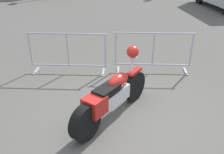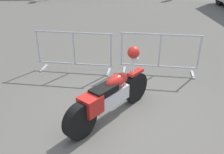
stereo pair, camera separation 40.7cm
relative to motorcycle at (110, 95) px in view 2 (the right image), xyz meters
name	(u,v)px [view 2 (the right image)]	position (x,y,z in m)	size (l,w,h in m)	color
ground_plane	(122,118)	(0.23, -0.05, -0.47)	(120.00, 120.00, 0.00)	#54514C
motorcycle	(110,95)	(0.00, 0.00, 0.00)	(1.46, 1.87, 1.25)	black
crowd_barrier_near	(74,51)	(-1.10, 2.00, 0.08)	(2.03, 0.57, 1.07)	#9EA0A5
crowd_barrier_far	(160,54)	(1.10, 2.00, 0.08)	(2.03, 0.57, 1.07)	#9EA0A5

